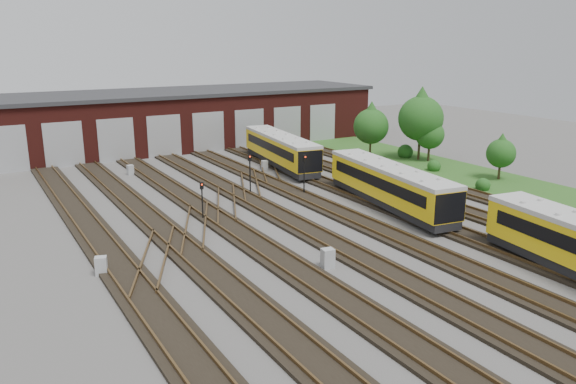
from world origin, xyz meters
TOP-DOWN VIEW (x-y plane):
  - ground at (0.00, 0.00)m, footprint 120.00×120.00m
  - track_network at (-0.17, 0.59)m, footprint 30.40×70.00m
  - maintenance_shed at (-0.01, 39.97)m, footprint 51.00×12.50m
  - grass_verge at (19.00, 10.00)m, footprint 8.00×55.00m
  - metro_train at (6.00, 7.34)m, footprint 4.32×45.91m
  - signal_mast_0 at (-6.87, 11.54)m, footprint 0.26×0.24m
  - signal_mast_1 at (-0.97, 16.06)m, footprint 0.30×0.28m
  - signal_mast_2 at (5.66, 18.63)m, footprint 0.24×0.23m
  - signal_mast_3 at (2.63, 13.67)m, footprint 0.30×0.29m
  - relay_cabinet_0 at (-15.00, 5.56)m, footprint 0.72×0.66m
  - relay_cabinet_1 at (-7.47, 27.52)m, footprint 0.62×0.54m
  - relay_cabinet_2 at (-4.24, 0.31)m, footprint 0.71×0.62m
  - relay_cabinet_3 at (4.07, 23.04)m, footprint 0.60×0.52m
  - relay_cabinet_4 at (9.72, 6.36)m, footprint 0.76×0.70m
  - tree_0 at (16.00, 22.10)m, footprint 3.61×3.61m
  - tree_1 at (20.43, 18.16)m, footprint 2.89×2.89m
  - tree_2 at (19.97, 19.12)m, footprint 4.54×4.54m
  - tree_3 at (20.09, 9.12)m, footprint 2.52×2.52m
  - bush_0 at (16.00, 7.34)m, footprint 1.20×1.20m
  - bush_1 at (17.68, 14.60)m, footprint 1.25×1.25m
  - bush_2 at (19.75, 20.87)m, footprint 1.61×1.61m

SIDE VIEW (x-z plane):
  - ground at x=0.00m, z-range 0.00..0.00m
  - grass_verge at x=19.00m, z-range 0.00..0.05m
  - track_network at x=-0.17m, z-range -0.06..0.27m
  - relay_cabinet_3 at x=4.07m, z-range 0.00..0.91m
  - relay_cabinet_1 at x=-7.47m, z-range 0.00..0.92m
  - relay_cabinet_0 at x=-15.00m, z-range 0.00..1.00m
  - relay_cabinet_4 at x=9.72m, z-range 0.00..1.03m
  - relay_cabinet_2 at x=-4.24m, z-range 0.00..1.09m
  - bush_0 at x=16.00m, z-range 0.00..1.20m
  - bush_1 at x=17.68m, z-range 0.00..1.25m
  - bush_2 at x=19.75m, z-range 0.00..1.61m
  - signal_mast_2 at x=5.66m, z-range 0.36..2.87m
  - signal_mast_0 at x=-6.87m, z-range 0.39..3.08m
  - metro_train at x=6.00m, z-range 0.36..3.20m
  - signal_mast_3 at x=2.63m, z-range 0.45..3.68m
  - signal_mast_1 at x=-0.97m, z-range 0.46..3.68m
  - tree_3 at x=20.09m, z-range 0.59..4.77m
  - tree_1 at x=20.43m, z-range 0.68..5.47m
  - maintenance_shed at x=-0.01m, z-range 0.03..6.38m
  - tree_0 at x=16.00m, z-range 0.85..6.83m
  - tree_2 at x=19.97m, z-range 1.07..8.59m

